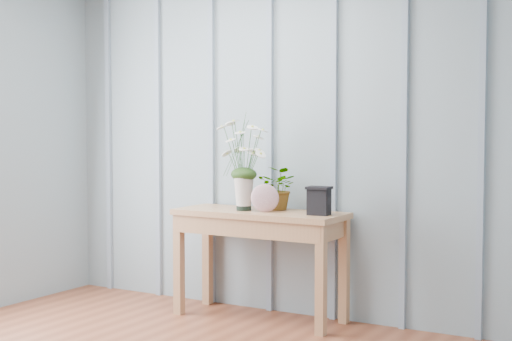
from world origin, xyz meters
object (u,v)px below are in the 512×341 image
Objects in this scene: carved_box at (319,200)px; felt_disc_vessel at (265,198)px; daisy_vase at (244,152)px; sideboard at (260,227)px.

felt_disc_vessel is at bearing -174.30° from carved_box.
daisy_vase is at bearing 151.30° from felt_disc_vessel.
sideboard is 1.86× the size of daisy_vase.
sideboard is 6.24× the size of felt_disc_vessel.
carved_box reaches higher than sideboard.
daisy_vase is at bearing -160.06° from sideboard.
daisy_vase is at bearing -178.08° from carved_box.
daisy_vase is 3.44× the size of carved_box.
sideboard is at bearing 177.64° from carved_box.
daisy_vase is 3.35× the size of felt_disc_vessel.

